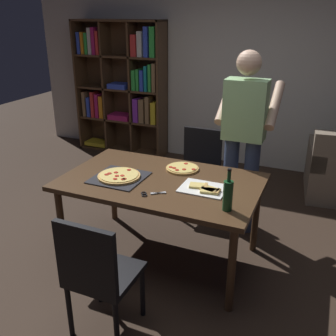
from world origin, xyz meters
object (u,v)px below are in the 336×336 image
object	(u,v)px
chair_far_side	(199,166)
wine_bottle	(228,195)
dining_table	(161,187)
bookshelf	(123,86)
chair_near_camera	(97,271)
second_pizza_plain	(182,168)
pepperoni_pizza_on_tray	(119,176)
kitchen_scissors	(149,194)
person_serving_pizza	(244,133)

from	to	relation	value
chair_far_side	wine_bottle	world-z (taller)	wine_bottle
dining_table	wine_bottle	size ratio (longest dim) A/B	5.18
dining_table	bookshelf	world-z (taller)	bookshelf
chair_near_camera	second_pizza_plain	size ratio (longest dim) A/B	3.09
pepperoni_pizza_on_tray	kitchen_scissors	size ratio (longest dim) A/B	2.21
person_serving_pizza	dining_table	bearing A→B (deg)	-123.27
dining_table	chair_far_side	bearing A→B (deg)	90.00
bookshelf	second_pizza_plain	bearing A→B (deg)	-49.59
chair_near_camera	person_serving_pizza	xyz separation A→B (m)	(0.50, 1.76, 0.49)
second_pizza_plain	pepperoni_pizza_on_tray	bearing A→B (deg)	-137.12
bookshelf	chair_far_side	bearing A→B (deg)	-39.22
second_pizza_plain	chair_far_side	bearing A→B (deg)	96.60
chair_near_camera	bookshelf	world-z (taller)	bookshelf
chair_near_camera	pepperoni_pizza_on_tray	xyz separation A→B (m)	(-0.34, 0.88, 0.25)
chair_far_side	kitchen_scissors	bearing A→B (deg)	-88.56
pepperoni_pizza_on_tray	second_pizza_plain	world-z (taller)	pepperoni_pizza_on_tray
dining_table	chair_near_camera	distance (m)	1.00
dining_table	chair_near_camera	xyz separation A→B (m)	(-0.00, -0.99, -0.17)
kitchen_scissors	bookshelf	bearing A→B (deg)	123.08
wine_bottle	second_pizza_plain	bearing A→B (deg)	134.64
chair_near_camera	second_pizza_plain	xyz separation A→B (m)	(0.08, 1.27, 0.25)
person_serving_pizza	bookshelf	bearing A→B (deg)	143.88
person_serving_pizza	wine_bottle	bearing A→B (deg)	-82.35
wine_bottle	pepperoni_pizza_on_tray	bearing A→B (deg)	169.49
chair_near_camera	wine_bottle	size ratio (longest dim) A/B	2.85
dining_table	bookshelf	size ratio (longest dim) A/B	0.84
dining_table	pepperoni_pizza_on_tray	distance (m)	0.36
chair_near_camera	chair_far_side	xyz separation A→B (m)	(0.00, 1.98, 0.00)
bookshelf	person_serving_pizza	size ratio (longest dim) A/B	1.11
chair_far_side	person_serving_pizza	world-z (taller)	person_serving_pizza
wine_bottle	dining_table	bearing A→B (deg)	155.79
dining_table	kitchen_scissors	size ratio (longest dim) A/B	8.65
bookshelf	second_pizza_plain	distance (m)	2.77
chair_far_side	dining_table	bearing A→B (deg)	-90.00
bookshelf	pepperoni_pizza_on_tray	world-z (taller)	bookshelf
chair_near_camera	pepperoni_pizza_on_tray	bearing A→B (deg)	110.94
dining_table	person_serving_pizza	size ratio (longest dim) A/B	0.94
chair_near_camera	dining_table	bearing A→B (deg)	90.00
pepperoni_pizza_on_tray	second_pizza_plain	bearing A→B (deg)	42.88
second_pizza_plain	wine_bottle	bearing A→B (deg)	-45.36
chair_far_side	second_pizza_plain	world-z (taller)	chair_far_side
pepperoni_pizza_on_tray	wine_bottle	xyz separation A→B (m)	(0.98, -0.18, 0.10)
dining_table	person_serving_pizza	distance (m)	0.97
chair_near_camera	second_pizza_plain	bearing A→B (deg)	86.31
bookshelf	wine_bottle	bearing A→B (deg)	-48.63
pepperoni_pizza_on_tray	second_pizza_plain	xyz separation A→B (m)	(0.42, 0.39, -0.00)
kitchen_scissors	chair_near_camera	bearing A→B (deg)	-92.61
person_serving_pizza	kitchen_scissors	size ratio (longest dim) A/B	9.24
dining_table	wine_bottle	world-z (taller)	wine_bottle
chair_far_side	kitchen_scissors	distance (m)	1.30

